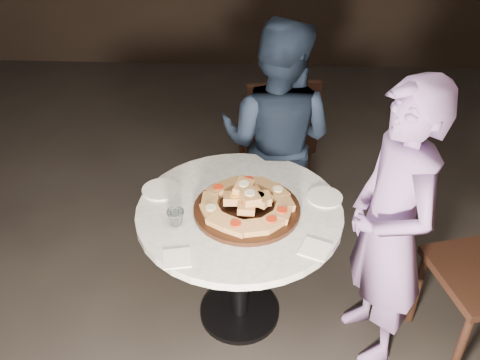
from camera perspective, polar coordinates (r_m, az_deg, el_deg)
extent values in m
plane|color=black|center=(3.00, 0.38, -14.77)|extent=(7.00, 7.00, 0.00)
cylinder|color=black|center=(3.02, -0.04, -13.86)|extent=(0.57, 0.57, 0.03)
cylinder|color=black|center=(2.76, -0.05, -9.06)|extent=(0.12, 0.12, 0.67)
cylinder|color=silver|center=(2.53, -0.05, -3.42)|extent=(1.29, 1.29, 0.04)
cylinder|color=black|center=(2.50, 0.73, -3.15)|extent=(0.60, 0.60, 0.02)
cube|color=#B27C44|center=(2.43, 4.47, -3.61)|extent=(0.10, 0.12, 0.05)
cylinder|color=red|center=(2.42, 4.49, -3.20)|extent=(0.06, 0.06, 0.01)
cube|color=#B27C44|center=(2.50, 4.68, -2.45)|extent=(0.11, 0.12, 0.05)
cube|color=#B27C44|center=(2.56, 4.01, -1.38)|extent=(0.13, 0.13, 0.05)
cylinder|color=beige|center=(2.55, 4.03, -0.97)|extent=(0.07, 0.07, 0.01)
cube|color=#B27C44|center=(2.60, 2.66, -0.62)|extent=(0.13, 0.13, 0.05)
cube|color=#B27C44|center=(2.62, 0.91, -0.31)|extent=(0.11, 0.09, 0.05)
cylinder|color=red|center=(2.61, 0.92, 0.09)|extent=(0.05, 0.05, 0.01)
cube|color=#B27C44|center=(2.61, -0.86, -0.50)|extent=(0.13, 0.13, 0.05)
cube|color=#B27C44|center=(2.57, -2.32, -1.16)|extent=(0.13, 0.13, 0.05)
cylinder|color=red|center=(2.55, -2.33, -0.76)|extent=(0.07, 0.07, 0.01)
cube|color=#B27C44|center=(2.51, -3.15, -2.18)|extent=(0.08, 0.11, 0.05)
cube|color=#B27C44|center=(2.44, -3.11, -3.35)|extent=(0.12, 0.13, 0.05)
cylinder|color=beige|center=(2.43, -3.13, -2.94)|extent=(0.06, 0.06, 0.01)
cube|color=#B27C44|center=(2.39, -2.16, -4.40)|extent=(0.13, 0.13, 0.05)
cube|color=#B27C44|center=(2.35, -0.46, -5.06)|extent=(0.13, 0.12, 0.05)
cylinder|color=red|center=(2.34, -0.46, -4.64)|extent=(0.06, 0.06, 0.01)
cube|color=#B27C44|center=(2.35, 1.55, -5.13)|extent=(0.12, 0.10, 0.05)
cube|color=#B27C44|center=(2.38, 3.35, -4.60)|extent=(0.13, 0.13, 0.05)
cylinder|color=red|center=(2.36, 3.37, -4.18)|extent=(0.07, 0.07, 0.01)
cube|color=#B27C44|center=(2.46, 2.04, -2.01)|extent=(0.12, 0.09, 0.04)
cylinder|color=#2D6B1E|center=(2.45, 2.05, -1.59)|extent=(0.06, 0.06, 0.01)
cube|color=#B27C44|center=(2.51, 0.76, -1.23)|extent=(0.13, 0.11, 0.04)
cylinder|color=beige|center=(2.49, 0.76, -0.82)|extent=(0.06, 0.06, 0.01)
cube|color=#B27C44|center=(2.46, -0.55, -1.98)|extent=(0.11, 0.09, 0.05)
cylinder|color=orange|center=(2.45, -0.55, -1.56)|extent=(0.05, 0.05, 0.01)
cube|color=#B27C44|center=(2.42, 0.73, -2.79)|extent=(0.08, 0.11, 0.04)
cylinder|color=red|center=(2.40, 0.73, -2.37)|extent=(0.05, 0.05, 0.01)
cube|color=#B27C44|center=(2.46, 2.04, -2.01)|extent=(0.13, 0.12, 0.04)
cylinder|color=#2D6B1E|center=(2.45, 2.05, -1.59)|extent=(0.07, 0.07, 0.01)
cube|color=#B27C44|center=(2.47, 0.42, -0.81)|extent=(0.11, 0.12, 0.04)
cylinder|color=beige|center=(2.46, 0.42, -0.39)|extent=(0.06, 0.06, 0.01)
cube|color=#B27C44|center=(2.41, 1.03, -1.79)|extent=(0.11, 0.13, 0.04)
cylinder|color=beige|center=(2.40, 1.04, -1.37)|extent=(0.06, 0.06, 0.01)
cylinder|color=white|center=(2.66, -8.46, -1.01)|extent=(0.23, 0.23, 0.01)
cylinder|color=white|center=(2.62, 9.03, -1.83)|extent=(0.20, 0.20, 0.01)
imported|color=silver|center=(2.43, -6.87, -4.02)|extent=(0.08, 0.08, 0.07)
cube|color=white|center=(2.28, -6.74, -8.30)|extent=(0.14, 0.14, 0.01)
cube|color=white|center=(2.32, 8.00, -7.31)|extent=(0.16, 0.16, 0.01)
cube|color=black|center=(3.60, 3.66, 4.81)|extent=(0.52, 0.52, 0.04)
cube|color=black|center=(3.29, 4.57, 6.46)|extent=(0.45, 0.12, 0.48)
cylinder|color=black|center=(3.92, 5.74, 3.37)|extent=(0.04, 0.04, 0.48)
cylinder|color=black|center=(3.86, 0.18, 2.96)|extent=(0.04, 0.04, 0.48)
cylinder|color=black|center=(3.61, 7.09, 0.19)|extent=(0.04, 0.04, 0.48)
cylinder|color=black|center=(3.54, 1.08, -0.31)|extent=(0.04, 0.04, 0.48)
cylinder|color=black|center=(2.96, 18.41, -10.82)|extent=(0.05, 0.05, 0.50)
cylinder|color=black|center=(2.76, 22.38, -16.43)|extent=(0.05, 0.05, 0.50)
imported|color=black|center=(3.07, 3.90, 4.15)|extent=(0.84, 0.74, 1.44)
imported|color=#8167A6|center=(2.48, 15.65, -5.33)|extent=(0.48, 0.61, 1.48)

